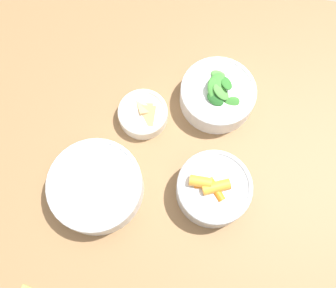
% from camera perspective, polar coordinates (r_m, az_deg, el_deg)
% --- Properties ---
extents(ground_plane, '(10.00, 10.00, 0.00)m').
position_cam_1_polar(ground_plane, '(1.56, -3.59, -7.99)').
color(ground_plane, gray).
extents(dining_table, '(1.02, 0.93, 0.75)m').
position_cam_1_polar(dining_table, '(0.96, -5.81, -1.09)').
color(dining_table, olive).
rests_on(dining_table, ground_plane).
extents(bowl_carrots, '(0.15, 0.15, 0.08)m').
position_cam_1_polar(bowl_carrots, '(0.78, 6.91, -6.79)').
color(bowl_carrots, silver).
rests_on(bowl_carrots, dining_table).
extents(bowl_greens, '(0.17, 0.17, 0.09)m').
position_cam_1_polar(bowl_greens, '(0.85, 7.57, 7.53)').
color(bowl_greens, white).
rests_on(bowl_greens, dining_table).
extents(bowl_beans_hotdog, '(0.19, 0.19, 0.06)m').
position_cam_1_polar(bowl_beans_hotdog, '(0.79, -10.88, -6.44)').
color(bowl_beans_hotdog, silver).
rests_on(bowl_beans_hotdog, dining_table).
extents(bowl_cookies, '(0.11, 0.11, 0.04)m').
position_cam_1_polar(bowl_cookies, '(0.84, -3.81, 4.63)').
color(bowl_cookies, silver).
rests_on(bowl_cookies, dining_table).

